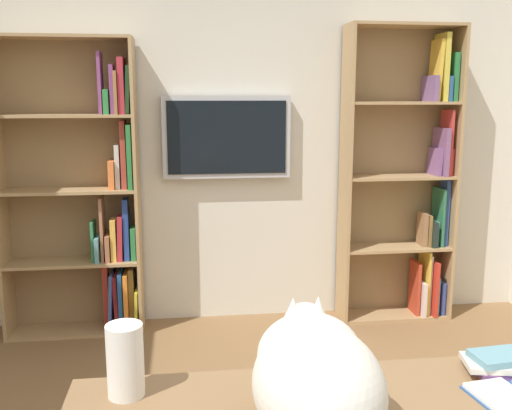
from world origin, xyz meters
TOP-DOWN VIEW (x-y plane):
  - wall_back at (0.00, -2.23)m, footprint 4.52×0.06m
  - bookshelf_left at (-1.25, -2.07)m, footprint 0.82×0.28m
  - bookshelf_right at (1.04, -2.06)m, footprint 0.92×0.28m
  - wall_mounted_tv at (0.08, -2.15)m, footprint 0.90×0.07m
  - cat at (0.06, 0.53)m, footprint 0.34×0.58m
  - paper_towel_roll at (0.57, 0.27)m, footprint 0.11×0.11m
  - desk_book_stack at (-0.61, 0.28)m, footprint 0.22×0.17m

SIDE VIEW (x-z plane):
  - desk_book_stack at x=-0.61m, z-range 0.75..0.82m
  - paper_towel_roll at x=0.57m, z-range 0.75..0.97m
  - cat at x=0.06m, z-range 0.75..1.08m
  - bookshelf_right at x=1.04m, z-range -0.07..1.95m
  - bookshelf_left at x=-1.25m, z-range -0.05..2.08m
  - wall_back at x=0.00m, z-range 0.00..2.70m
  - wall_mounted_tv at x=0.08m, z-range 1.06..1.64m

